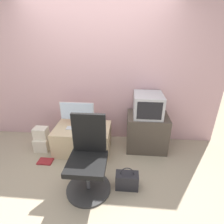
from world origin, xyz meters
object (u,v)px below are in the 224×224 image
at_px(crt_tv, 148,105).
at_px(main_monitor, 77,114).
at_px(keyboard, 75,128).
at_px(cardboard_box_lower, 43,143).
at_px(mouse, 87,128).
at_px(handbag, 127,180).
at_px(book, 45,161).
at_px(office_chair, 88,161).

bearing_deg(crt_tv, main_monitor, -175.97).
relative_size(main_monitor, crt_tv, 1.16).
height_order(keyboard, cardboard_box_lower, keyboard).
distance_m(mouse, crt_tv, 1.11).
bearing_deg(handbag, crt_tv, 72.12).
distance_m(main_monitor, handbag, 1.38).
distance_m(crt_tv, book, 1.95).
bearing_deg(office_chair, crt_tv, 50.28).
distance_m(main_monitor, keyboard, 0.26).
relative_size(keyboard, book, 1.24).
distance_m(main_monitor, mouse, 0.31).
relative_size(crt_tv, cardboard_box_lower, 1.97).
bearing_deg(book, cardboard_box_lower, 117.63).
xyz_separation_m(keyboard, crt_tv, (1.22, 0.24, 0.37)).
distance_m(keyboard, mouse, 0.20).
xyz_separation_m(crt_tv, office_chair, (-0.84, -1.01, -0.42)).
distance_m(main_monitor, book, 0.94).
bearing_deg(keyboard, cardboard_box_lower, -179.68).
height_order(keyboard, book, keyboard).
height_order(keyboard, office_chair, office_chair).
bearing_deg(keyboard, crt_tv, 11.09).
distance_m(cardboard_box_lower, book, 0.41).
xyz_separation_m(cardboard_box_lower, handbag, (1.53, -0.75, 0.00)).
bearing_deg(mouse, main_monitor, 141.93).
distance_m(main_monitor, crt_tv, 1.22).
bearing_deg(book, mouse, 29.12).
bearing_deg(main_monitor, crt_tv, 4.03).
bearing_deg(crt_tv, office_chair, -129.72).
xyz_separation_m(mouse, handbag, (0.70, -0.76, -0.35)).
distance_m(office_chair, handbag, 0.59).
height_order(office_chair, cardboard_box_lower, office_chair).
distance_m(cardboard_box_lower, handbag, 1.70).
bearing_deg(crt_tv, keyboard, -168.91).
distance_m(crt_tv, cardboard_box_lower, 2.00).
relative_size(crt_tv, office_chair, 0.50).
bearing_deg(office_chair, main_monitor, 112.08).
height_order(main_monitor, keyboard, main_monitor).
height_order(cardboard_box_lower, book, cardboard_box_lower).
distance_m(mouse, handbag, 1.09).
distance_m(main_monitor, cardboard_box_lower, 0.86).
relative_size(crt_tv, handbag, 1.50).
xyz_separation_m(crt_tv, handbag, (-0.32, -0.99, -0.71)).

